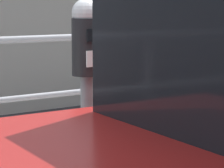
% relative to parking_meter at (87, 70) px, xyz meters
% --- Properties ---
extents(parking_meter, '(0.17, 0.17, 1.42)m').
position_rel_parking_meter_xyz_m(parking_meter, '(0.00, 0.00, 0.00)').
color(parking_meter, slate).
rests_on(parking_meter, sidewalk_curb).
extents(pedestrian_at_meter, '(0.62, 0.48, 1.72)m').
position_rel_parking_meter_xyz_m(pedestrian_at_meter, '(0.47, -0.02, -0.03)').
color(pedestrian_at_meter, slate).
rests_on(pedestrian_at_meter, sidewalk_curb).
extents(background_railing, '(24.06, 0.06, 1.13)m').
position_rel_parking_meter_xyz_m(background_railing, '(0.24, 1.50, -0.22)').
color(background_railing, gray).
rests_on(background_railing, sidewalk_curb).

